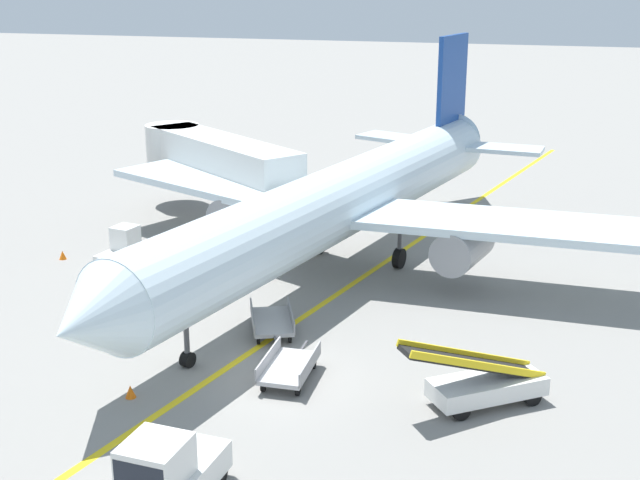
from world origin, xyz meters
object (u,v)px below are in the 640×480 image
Objects in this scene: baggage_tug_near_wing at (123,252)px; safety_cone_nose_left at (309,251)px; jet_bridge at (210,158)px; pushback_tug at (165,475)px; safety_cone_nose_right at (63,255)px; belt_loader_forward_hold at (484,382)px; safety_cone_wingtip_left at (130,391)px; safety_cone_wingtip_right at (239,282)px; baggage_cart_empty_trailing at (289,367)px; airliner at (345,200)px; ground_crew_marshaller at (168,292)px; baggage_cart_loaded at (272,321)px.

baggage_tug_near_wing reaches higher than safety_cone_nose_left.
pushback_tug is (10.11, -25.77, -2.55)m from jet_bridge.
safety_cone_nose_left is 1.00× the size of safety_cone_nose_right.
safety_cone_wingtip_left is at bearing -165.21° from belt_loader_forward_hold.
belt_loader_forward_hold is 14.14m from safety_cone_wingtip_right.
safety_cone_wingtip_right is at bearing 122.58° from baggage_cart_empty_trailing.
airliner is 79.72× the size of safety_cone_nose_left.
ground_crew_marshaller is at bearing -113.44° from safety_cone_wingtip_right.
safety_cone_nose_left is (7.28, -4.55, -3.32)m from jet_bridge.
baggage_cart_empty_trailing is at bearing -57.42° from safety_cone_wingtip_right.
airliner is 79.72× the size of safety_cone_wingtip_left.
pushback_tug is at bearing -82.39° from safety_cone_nose_left.
belt_loader_forward_hold is 16.53m from safety_cone_nose_left.
baggage_tug_near_wing is 5.85× the size of safety_cone_nose_right.
safety_cone_wingtip_left is at bearing -112.35° from baggage_cart_loaded.
safety_cone_nose_left is at bearing 31.83° from baggage_tug_near_wing.
safety_cone_nose_left is (-2.23, 1.58, -3.20)m from airliner.
jet_bridge reaches higher than baggage_tug_near_wing.
jet_bridge reaches higher than pushback_tug.
airliner is at bearing 84.96° from baggage_cart_loaded.
baggage_cart_empty_trailing is at bearing 85.28° from pushback_tug.
airliner reaches higher than safety_cone_nose_left.
pushback_tug is 11.70m from baggage_cart_loaded.
ground_crew_marshaller reaches higher than safety_cone_wingtip_left.
pushback_tug reaches higher than ground_crew_marshaller.
airliner is at bearing 53.33° from ground_crew_marshaller.
baggage_cart_empty_trailing reaches higher than safety_cone_nose_right.
jet_bridge is at bearing 106.67° from safety_cone_wingtip_left.
safety_cone_nose_left is (7.71, 4.79, -0.71)m from baggage_tug_near_wing.
baggage_cart_empty_trailing is (1.97, -3.63, 0.00)m from baggage_cart_loaded.
safety_cone_wingtip_right is at bearing 105.60° from pushback_tug.
pushback_tug is 2.17× the size of ground_crew_marshaller.
belt_loader_forward_hold is 1.24× the size of baggage_cart_empty_trailing.
safety_cone_nose_right is at bearing 157.40° from baggage_cart_loaded.
pushback_tug is at bearing -50.05° from safety_cone_nose_right.
belt_loader_forward_hold is (17.40, -17.61, -2.77)m from jet_bridge.
safety_cone_nose_right is at bearing 157.67° from belt_loader_forward_hold.
airliner is at bearing 76.95° from safety_cone_wingtip_left.
safety_cone_nose_left is 16.06m from safety_cone_wingtip_left.
safety_cone_wingtip_left is 10.83m from safety_cone_wingtip_right.
ground_crew_marshaller is at bearing 147.52° from baggage_cart_empty_trailing.
ground_crew_marshaller is (-5.48, -7.36, -2.51)m from airliner.
baggage_tug_near_wing is at bearing -8.72° from safety_cone_nose_right.
baggage_cart_loaded reaches higher than safety_cone_nose_right.
belt_loader_forward_hold is at bearing -55.52° from airliner.
baggage_cart_empty_trailing is (-6.63, -0.17, -0.31)m from belt_loader_forward_hold.
baggage_cart_loaded is at bearing 158.08° from belt_loader_forward_hold.
safety_cone_wingtip_left is (-3.95, 5.19, -0.77)m from pushback_tug.
belt_loader_forward_hold reaches higher than baggage_tug_near_wing.
baggage_tug_near_wing is at bearing 155.11° from belt_loader_forward_hold.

